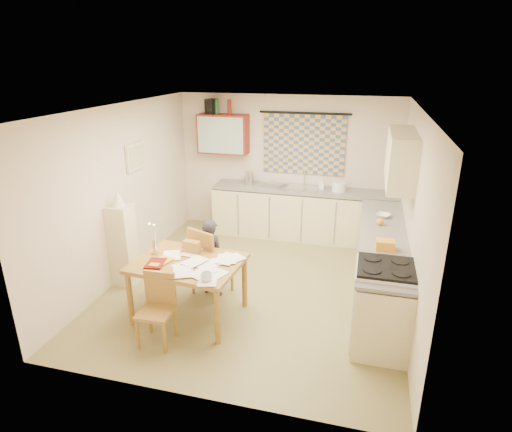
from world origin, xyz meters
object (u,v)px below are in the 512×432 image
(dining_table, at_px, (189,288))
(stove, at_px, (382,306))
(counter_back, at_px, (304,214))
(shelf_stand, at_px, (123,245))
(person, at_px, (211,258))
(chair_far, at_px, (211,273))
(counter_right, at_px, (380,267))

(dining_table, bearing_deg, stove, 5.18)
(counter_back, distance_m, stove, 3.16)
(counter_back, height_order, stove, stove)
(shelf_stand, bearing_deg, counter_back, 46.42)
(dining_table, relative_size, person, 1.24)
(chair_far, bearing_deg, person, 151.72)
(counter_back, bearing_deg, chair_far, -112.04)
(counter_back, distance_m, counter_right, 2.25)
(shelf_stand, bearing_deg, counter_right, 8.29)
(counter_right, distance_m, person, 2.28)
(chair_far, bearing_deg, counter_back, -89.75)
(dining_table, bearing_deg, counter_back, 75.71)
(person, bearing_deg, dining_table, 96.25)
(counter_right, height_order, dining_table, counter_right)
(stove, xyz_separation_m, dining_table, (-2.32, -0.01, -0.11))
(person, bearing_deg, shelf_stand, 16.87)
(counter_right, distance_m, chair_far, 2.29)
(dining_table, distance_m, person, 0.59)
(stove, bearing_deg, dining_table, -179.87)
(counter_right, distance_m, shelf_stand, 3.58)
(counter_back, xyz_separation_m, dining_table, (-1.01, -2.88, -0.07))
(stove, height_order, dining_table, stove)
(stove, xyz_separation_m, person, (-2.22, 0.56, 0.06))
(stove, relative_size, person, 0.90)
(chair_far, relative_size, shelf_stand, 0.83)
(shelf_stand, bearing_deg, person, 1.31)
(chair_far, xyz_separation_m, person, (0.01, -0.02, 0.24))
(counter_back, relative_size, counter_right, 1.12)
(dining_table, xyz_separation_m, person, (0.09, 0.56, 0.17))
(counter_back, relative_size, dining_table, 2.43)
(counter_back, bearing_deg, person, -111.62)
(counter_right, distance_m, stove, 1.04)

